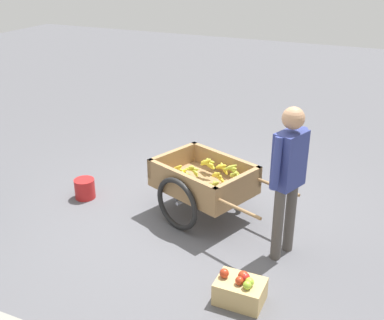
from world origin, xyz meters
The scene contains 5 objects.
ground_plane centered at (0.00, 0.00, 0.00)m, with size 24.00×24.00×0.00m, color #56565B.
fruit_cart centered at (-0.19, -0.16, 0.44)m, with size 1.81×1.29×0.72m.
vendor_person centered at (-1.25, 0.25, 0.98)m, with size 0.31×0.57×1.63m.
plastic_bucket centered at (1.39, 0.06, 0.13)m, with size 0.26×0.26×0.26m, color #B21E1E.
apple_crate centered at (-1.09, 1.14, 0.13)m, with size 0.44×0.32×0.32m.
Camera 1 is at (-2.12, 4.52, 3.00)m, focal length 44.74 mm.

